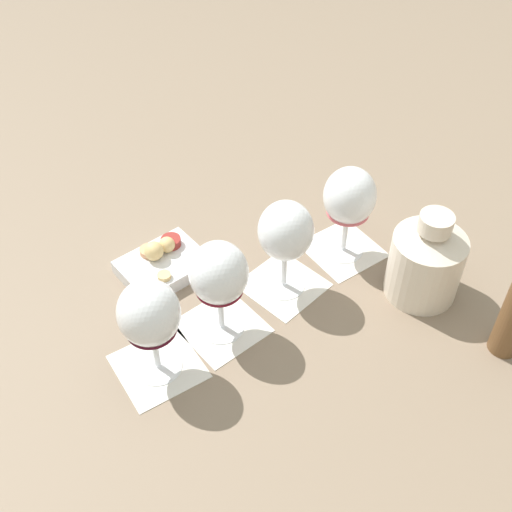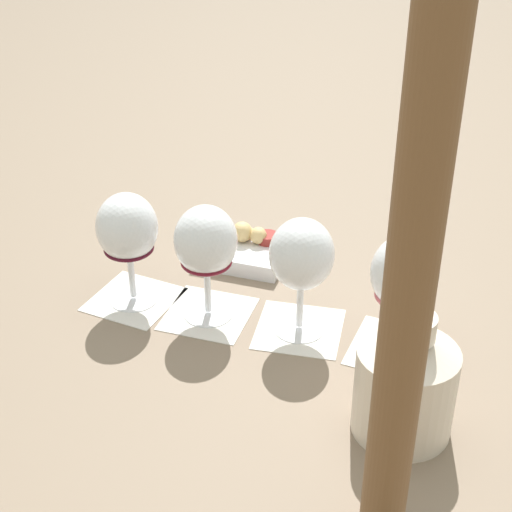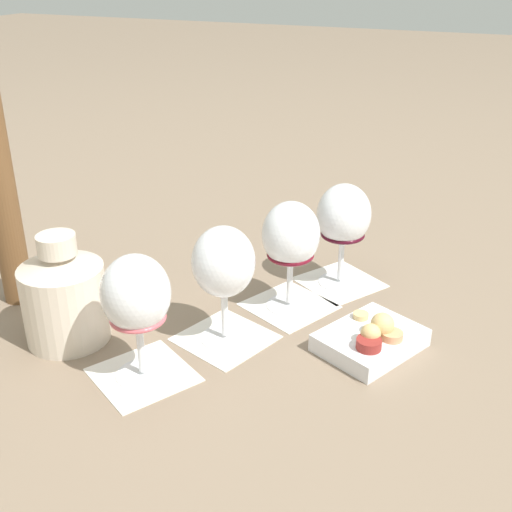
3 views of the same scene
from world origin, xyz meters
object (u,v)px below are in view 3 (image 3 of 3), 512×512
object	(u,v)px
wine_glass_1	(224,267)
wine_glass_3	(344,219)
snack_dish	(372,337)
ceramic_vase	(64,295)
wine_glass_2	(291,239)
wine_glass_0	(136,298)

from	to	relation	value
wine_glass_1	wine_glass_3	bearing A→B (deg)	-23.78
wine_glass_1	wine_glass_3	size ratio (longest dim) A/B	1.00
wine_glass_1	snack_dish	xyz separation A→B (m)	(0.06, -0.20, -0.10)
ceramic_vase	snack_dish	xyz separation A→B (m)	(0.15, -0.41, -0.05)
wine_glass_2	ceramic_vase	size ratio (longest dim) A/B	1.06
wine_glass_3	snack_dish	world-z (taller)	wine_glass_3
wine_glass_0	wine_glass_3	size ratio (longest dim) A/B	1.00
wine_glass_3	snack_dish	distance (m)	0.22
wine_glass_2	snack_dish	size ratio (longest dim) A/B	1.01
snack_dish	wine_glass_1	bearing A→B (deg)	106.49
ceramic_vase	snack_dish	size ratio (longest dim) A/B	0.95
wine_glass_0	ceramic_vase	xyz separation A→B (m)	(0.04, 0.15, -0.05)
wine_glass_3	ceramic_vase	distance (m)	0.45
wine_glass_0	wine_glass_1	world-z (taller)	same
wine_glass_2	ceramic_vase	world-z (taller)	wine_glass_2
wine_glass_2	snack_dish	xyz separation A→B (m)	(-0.07, -0.15, -0.10)
wine_glass_0	ceramic_vase	bearing A→B (deg)	76.23
wine_glass_2	ceramic_vase	distance (m)	0.34
wine_glass_0	wine_glass_2	xyz separation A→B (m)	(0.25, -0.11, -0.00)
wine_glass_2	wine_glass_3	xyz separation A→B (m)	(0.11, -0.05, 0.00)
wine_glass_1	wine_glass_2	bearing A→B (deg)	-22.60
wine_glass_3	ceramic_vase	bearing A→B (deg)	135.82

